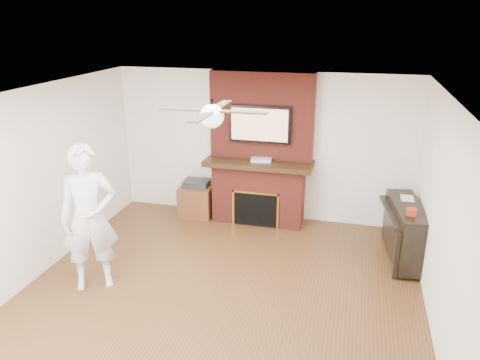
% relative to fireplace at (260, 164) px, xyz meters
% --- Properties ---
extents(room_shell, '(5.36, 5.86, 2.86)m').
position_rel_fireplace_xyz_m(room_shell, '(0.00, -2.55, 0.25)').
color(room_shell, '#4C2F16').
rests_on(room_shell, ground).
extents(fireplace, '(1.78, 0.64, 2.50)m').
position_rel_fireplace_xyz_m(fireplace, '(0.00, 0.00, 0.00)').
color(fireplace, maroon).
rests_on(fireplace, ground).
extents(tv, '(1.00, 0.08, 0.60)m').
position_rel_fireplace_xyz_m(tv, '(0.00, -0.05, 0.68)').
color(tv, black).
rests_on(tv, fireplace).
extents(ceiling_fan, '(1.21, 1.21, 0.31)m').
position_rel_fireplace_xyz_m(ceiling_fan, '(-0.00, -2.55, 1.34)').
color(ceiling_fan, black).
rests_on(ceiling_fan, room_shell).
extents(person, '(0.84, 0.75, 1.90)m').
position_rel_fireplace_xyz_m(person, '(-1.63, -2.55, -0.04)').
color(person, silver).
rests_on(person, ground).
extents(side_table, '(0.58, 0.58, 0.64)m').
position_rel_fireplace_xyz_m(side_table, '(-1.10, -0.07, -0.70)').
color(side_table, brown).
rests_on(side_table, ground).
extents(piano, '(0.64, 1.32, 0.93)m').
position_rel_fireplace_xyz_m(piano, '(2.30, -0.85, -0.55)').
color(piano, black).
rests_on(piano, ground).
extents(cable_box, '(0.35, 0.22, 0.05)m').
position_rel_fireplace_xyz_m(cable_box, '(0.04, -0.10, 0.11)').
color(cable_box, silver).
rests_on(cable_box, fireplace).
extents(candle_green, '(0.07, 0.07, 0.10)m').
position_rel_fireplace_xyz_m(candle_green, '(0.04, -0.16, -0.95)').
color(candle_green, '#3C7E32').
rests_on(candle_green, ground).
extents(candle_cream, '(0.08, 0.08, 0.12)m').
position_rel_fireplace_xyz_m(candle_cream, '(0.08, -0.16, -0.93)').
color(candle_cream, beige).
rests_on(candle_cream, ground).
extents(candle_blue, '(0.06, 0.06, 0.09)m').
position_rel_fireplace_xyz_m(candle_blue, '(0.18, -0.18, -0.95)').
color(candle_blue, '#2D5387').
rests_on(candle_blue, ground).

